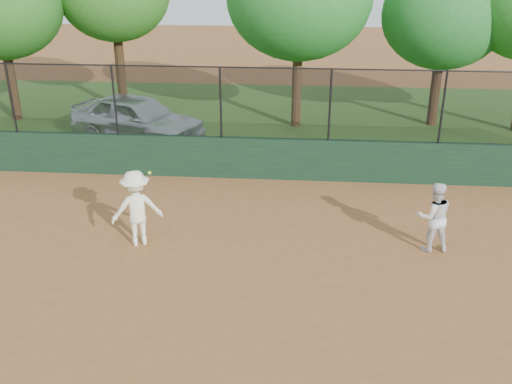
# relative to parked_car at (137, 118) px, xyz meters

# --- Properties ---
(ground) EXTENTS (80.00, 80.00, 0.00)m
(ground) POSITION_rel_parked_car_xyz_m (3.81, -9.03, -0.80)
(ground) COLOR #955A30
(ground) RESTS_ON ground
(back_wall) EXTENTS (26.00, 0.20, 1.20)m
(back_wall) POSITION_rel_parked_car_xyz_m (3.81, -3.03, -0.20)
(back_wall) COLOR #17341F
(back_wall) RESTS_ON ground
(grass_strip) EXTENTS (36.00, 12.00, 0.01)m
(grass_strip) POSITION_rel_parked_car_xyz_m (3.81, 2.97, -0.80)
(grass_strip) COLOR #2A5219
(grass_strip) RESTS_ON ground
(parked_car) EXTENTS (5.08, 3.46, 1.61)m
(parked_car) POSITION_rel_parked_car_xyz_m (0.00, 0.00, 0.00)
(parked_car) COLOR silver
(parked_car) RESTS_ON ground
(player_second) EXTENTS (0.84, 0.70, 1.58)m
(player_second) POSITION_rel_parked_car_xyz_m (8.48, -6.91, -0.01)
(player_second) COLOR silver
(player_second) RESTS_ON ground
(player_main) EXTENTS (1.29, 1.03, 1.84)m
(player_main) POSITION_rel_parked_car_xyz_m (2.01, -7.19, 0.07)
(player_main) COLOR white
(player_main) RESTS_ON ground
(fence_assembly) EXTENTS (26.00, 0.06, 2.00)m
(fence_assembly) POSITION_rel_parked_car_xyz_m (3.79, -3.03, 1.43)
(fence_assembly) COLOR black
(fence_assembly) RESTS_ON back_wall
(tree_3) EXTENTS (4.37, 3.97, 5.85)m
(tree_3) POSITION_rel_parked_car_xyz_m (10.40, 2.88, 3.15)
(tree_3) COLOR #432816
(tree_3) RESTS_ON ground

